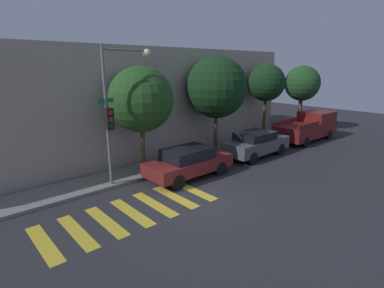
% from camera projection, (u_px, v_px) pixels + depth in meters
% --- Properties ---
extents(ground_plane, '(60.00, 60.00, 0.00)m').
position_uv_depth(ground_plane, '(198.00, 199.00, 11.95)').
color(ground_plane, '#28282D').
extents(sidewalk, '(26.00, 1.95, 0.14)m').
position_uv_depth(sidewalk, '(142.00, 171.00, 14.95)').
color(sidewalk, slate).
rests_on(sidewalk, ground).
extents(building_row, '(26.00, 6.00, 6.15)m').
position_uv_depth(building_row, '(99.00, 103.00, 17.36)').
color(building_row, '#A89E8E').
rests_on(building_row, ground).
extents(crosswalk, '(6.44, 2.60, 0.00)m').
position_uv_depth(crosswalk, '(132.00, 212.00, 10.88)').
color(crosswalk, gold).
rests_on(crosswalk, ground).
extents(traffic_light_pole, '(2.61, 0.56, 5.94)m').
position_uv_depth(traffic_light_pole, '(117.00, 101.00, 12.47)').
color(traffic_light_pole, slate).
rests_on(traffic_light_pole, ground).
extents(sedan_near_corner, '(4.27, 1.81, 1.45)m').
position_uv_depth(sedan_near_corner, '(189.00, 162.00, 14.11)').
color(sedan_near_corner, maroon).
rests_on(sedan_near_corner, ground).
extents(sedan_middle, '(4.30, 1.84, 1.47)m').
position_uv_depth(sedan_middle, '(256.00, 143.00, 17.42)').
color(sedan_middle, '#4C5156').
rests_on(sedan_middle, ground).
extents(pickup_truck, '(5.38, 2.06, 1.92)m').
position_uv_depth(pickup_truck, '(308.00, 126.00, 21.29)').
color(pickup_truck, maroon).
rests_on(pickup_truck, ground).
extents(tree_near_corner, '(3.12, 3.12, 5.17)m').
position_uv_depth(tree_near_corner, '(141.00, 100.00, 14.15)').
color(tree_near_corner, '#4C3823').
rests_on(tree_near_corner, ground).
extents(tree_midblock, '(3.58, 3.58, 5.72)m').
position_uv_depth(tree_midblock, '(216.00, 88.00, 17.35)').
color(tree_midblock, '#4C3823').
rests_on(tree_midblock, ground).
extents(tree_far_end, '(2.54, 2.54, 5.30)m').
position_uv_depth(tree_far_end, '(266.00, 83.00, 20.48)').
color(tree_far_end, '#4C3823').
rests_on(tree_far_end, ground).
extents(tree_behind_truck, '(2.75, 2.75, 5.17)m').
position_uv_depth(tree_behind_truck, '(302.00, 84.00, 23.66)').
color(tree_behind_truck, brown).
rests_on(tree_behind_truck, ground).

